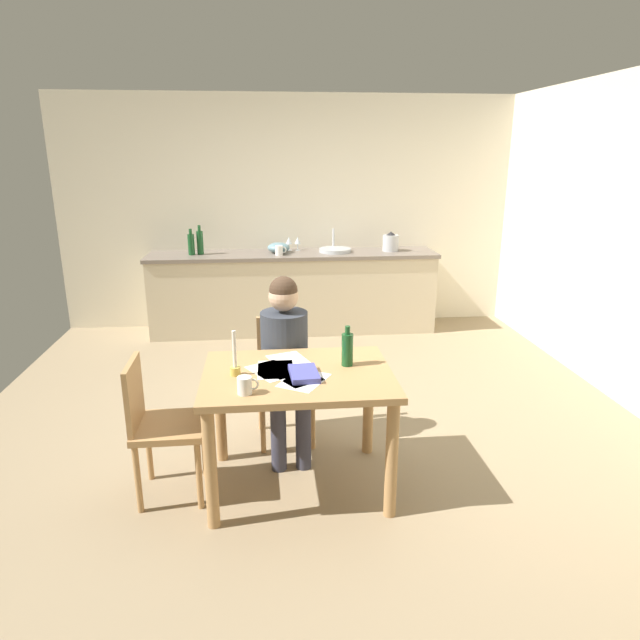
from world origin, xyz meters
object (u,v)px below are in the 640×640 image
(bottle_vinegar, at_px, (200,242))
(teacup_on_counter, at_px, (279,250))
(coffee_mug, at_px, (245,385))
(chair_side_empty, at_px, (159,422))
(wine_glass_near_sink, at_px, (298,241))
(dining_table, at_px, (298,392))
(book_magazine, at_px, (304,374))
(mixing_bowl, at_px, (279,248))
(person_seated, at_px, (285,354))
(sink_unit, at_px, (335,250))
(bottle_oil, at_px, (191,244))
(stovetop_kettle, at_px, (391,242))
(chair_at_table, at_px, (284,373))
(wine_bottle_on_table, at_px, (347,349))
(candlestick, at_px, (235,363))
(wine_glass_by_kettle, at_px, (289,241))

(bottle_vinegar, relative_size, teacup_on_counter, 2.58)
(coffee_mug, bearing_deg, chair_side_empty, 153.79)
(bottle_vinegar, xyz_separation_m, wine_glass_near_sink, (1.08, 0.15, -0.03))
(dining_table, xyz_separation_m, book_magazine, (0.03, -0.06, 0.14))
(book_magazine, height_order, mixing_bowl, mixing_bowl)
(person_seated, height_order, teacup_on_counter, person_seated)
(coffee_mug, bearing_deg, teacup_on_counter, 85.13)
(sink_unit, relative_size, wine_glass_near_sink, 2.34)
(bottle_oil, xyz_separation_m, stovetop_kettle, (2.21, 0.03, -0.02))
(chair_at_table, xyz_separation_m, mixing_bowl, (0.04, 2.52, 0.47))
(dining_table, height_order, wine_bottle_on_table, wine_bottle_on_table)
(sink_unit, bearing_deg, person_seated, -104.11)
(candlestick, relative_size, stovetop_kettle, 1.22)
(book_magazine, bearing_deg, person_seated, 94.81)
(bottle_vinegar, height_order, stovetop_kettle, bottle_vinegar)
(dining_table, relative_size, wine_bottle_on_table, 4.48)
(person_seated, distance_m, candlestick, 0.61)
(wine_bottle_on_table, xyz_separation_m, teacup_on_counter, (-0.32, 2.92, 0.10))
(person_seated, relative_size, bottle_oil, 4.24)
(candlestick, distance_m, wine_glass_by_kettle, 3.34)
(chair_side_empty, distance_m, wine_bottle_on_table, 1.18)
(sink_unit, height_order, teacup_on_counter, sink_unit)
(book_magazine, bearing_deg, wine_glass_by_kettle, 85.14)
(chair_side_empty, bearing_deg, wine_glass_near_sink, 72.96)
(coffee_mug, height_order, mixing_bowl, mixing_bowl)
(book_magazine, bearing_deg, chair_at_table, 93.58)
(teacup_on_counter, bearing_deg, book_magazine, -89.12)
(coffee_mug, xyz_separation_m, book_magazine, (0.33, 0.20, -0.03))
(dining_table, height_order, bottle_oil, bottle_oil)
(chair_at_table, height_order, bottle_vinegar, bottle_vinegar)
(candlestick, relative_size, wine_glass_near_sink, 1.74)
(wine_glass_near_sink, bearing_deg, stovetop_kettle, -8.18)
(sink_unit, relative_size, bottle_vinegar, 1.13)
(coffee_mug, bearing_deg, dining_table, 42.35)
(chair_side_empty, relative_size, stovetop_kettle, 3.88)
(chair_at_table, xyz_separation_m, wine_glass_near_sink, (0.26, 2.65, 0.53))
(chair_side_empty, xyz_separation_m, wine_glass_by_kettle, (0.92, 3.32, 0.53))
(chair_side_empty, height_order, mixing_bowl, mixing_bowl)
(sink_unit, xyz_separation_m, wine_glass_by_kettle, (-0.51, 0.15, 0.09))
(dining_table, relative_size, candlestick, 4.12)
(chair_at_table, relative_size, wine_glass_by_kettle, 5.60)
(chair_at_table, xyz_separation_m, person_seated, (0.01, -0.15, 0.20))
(coffee_mug, relative_size, wine_bottle_on_table, 0.47)
(chair_side_empty, xyz_separation_m, bottle_vinegar, (-0.06, 3.16, 0.56))
(chair_at_table, distance_m, sink_unit, 2.63)
(candlestick, bearing_deg, sink_unit, 72.90)
(book_magazine, distance_m, wine_glass_by_kettle, 3.38)
(person_seated, bearing_deg, stovetop_kettle, 63.88)
(coffee_mug, distance_m, candlestick, 0.28)
(chair_at_table, relative_size, wine_glass_near_sink, 5.60)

